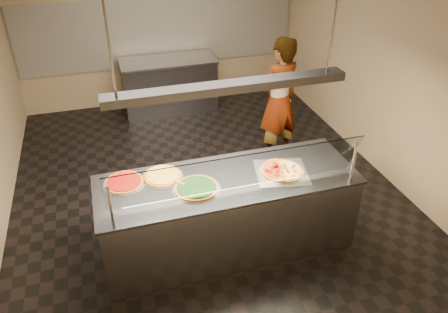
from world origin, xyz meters
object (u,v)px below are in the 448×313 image
object	(u,v)px
half_pizza_sausage	(291,169)
pizza_spatula	(185,182)
prep_table	(169,85)
heat_lamp_housing	(228,87)
serving_counter	(228,213)
sneeze_guard	(239,173)
pizza_spinach	(196,188)
pizza_tomato	(124,182)
perforated_tray	(281,172)
worker	(279,101)
half_pizza_pepperoni	(272,171)
pizza_cheese	(162,176)

from	to	relation	value
half_pizza_sausage	pizza_spatula	bearing A→B (deg)	175.27
prep_table	heat_lamp_housing	bearing A→B (deg)	-91.09
serving_counter	sneeze_guard	xyz separation A→B (m)	(0.00, -0.34, 0.76)
pizza_spinach	heat_lamp_housing	bearing A→B (deg)	13.22
sneeze_guard	pizza_tomato	xyz separation A→B (m)	(-1.04, 0.57, -0.28)
perforated_tray	prep_table	xyz separation A→B (m)	(-0.50, 3.80, -0.47)
serving_counter	prep_table	size ratio (longest dim) A/B	1.65
pizza_spatula	worker	bearing A→B (deg)	42.75
half_pizza_pepperoni	pizza_cheese	world-z (taller)	half_pizza_pepperoni
sneeze_guard	worker	distance (m)	2.34
half_pizza_sausage	prep_table	size ratio (longest dim) A/B	0.29
serving_counter	half_pizza_pepperoni	bearing A→B (deg)	-6.76
worker	heat_lamp_housing	world-z (taller)	heat_lamp_housing
pizza_spatula	prep_table	xyz separation A→B (m)	(0.52, 3.71, -0.49)
sneeze_guard	pizza_tomato	size ratio (longest dim) A/B	5.83
sneeze_guard	prep_table	world-z (taller)	sneeze_guard
worker	pizza_spinach	bearing A→B (deg)	27.62
prep_table	pizza_spinach	bearing A→B (deg)	-96.37
pizza_spatula	prep_table	world-z (taller)	pizza_spatula
serving_counter	prep_table	bearing A→B (deg)	88.91
serving_counter	pizza_spinach	xyz separation A→B (m)	(-0.36, -0.08, 0.48)
half_pizza_sausage	heat_lamp_housing	bearing A→B (deg)	175.32
half_pizza_sausage	perforated_tray	bearing A→B (deg)	179.99
serving_counter	heat_lamp_housing	world-z (taller)	heat_lamp_housing
perforated_tray	half_pizza_pepperoni	size ratio (longest dim) A/B	1.32
pizza_cheese	pizza_spatula	bearing A→B (deg)	-45.16
perforated_tray	pizza_spatula	xyz separation A→B (m)	(-1.03, 0.09, 0.02)
serving_counter	pizza_spinach	size ratio (longest dim) A/B	5.68
serving_counter	pizza_spatula	xyz separation A→B (m)	(-0.45, 0.04, 0.49)
perforated_tray	pizza_tomato	size ratio (longest dim) A/B	1.49
half_pizza_pepperoni	half_pizza_sausage	bearing A→B (deg)	-0.08
perforated_tray	heat_lamp_housing	xyz separation A→B (m)	(-0.58, 0.06, 1.01)
pizza_cheese	pizza_spinach	bearing A→B (deg)	-47.74
pizza_cheese	heat_lamp_housing	world-z (taller)	heat_lamp_housing
half_pizza_sausage	heat_lamp_housing	distance (m)	1.21
prep_table	perforated_tray	bearing A→B (deg)	-82.44
half_pizza_pepperoni	heat_lamp_housing	size ratio (longest dim) A/B	0.21
half_pizza_pepperoni	worker	size ratio (longest dim) A/B	0.26
pizza_spinach	pizza_spatula	world-z (taller)	pizza_spatula
half_pizza_pepperoni	pizza_spinach	bearing A→B (deg)	-178.05
pizza_cheese	worker	xyz separation A→B (m)	(1.90, 1.38, -0.02)
half_pizza_pepperoni	pizza_cheese	size ratio (longest dim) A/B	1.12
serving_counter	pizza_spatula	bearing A→B (deg)	175.19
half_pizza_sausage	worker	size ratio (longest dim) A/B	0.26
pizza_cheese	pizza_tomato	size ratio (longest dim) A/B	1.00
serving_counter	half_pizza_sausage	bearing A→B (deg)	-4.68
sneeze_guard	heat_lamp_housing	distance (m)	0.80
pizza_spatula	worker	xyz separation A→B (m)	(1.70, 1.57, -0.04)
serving_counter	prep_table	distance (m)	3.75
perforated_tray	pizza_spatula	size ratio (longest dim) A/B	2.26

